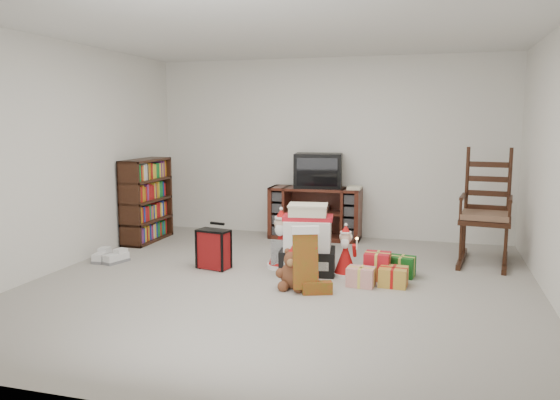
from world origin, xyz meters
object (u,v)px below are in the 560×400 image
(rocking_chair, at_px, (484,222))
(crt_television, at_px, (318,170))
(tv_stand, at_px, (315,213))
(teddy_bear, at_px, (294,271))
(gift_pile, at_px, (308,244))
(bookshelf, at_px, (147,202))
(santa_figurine, at_px, (345,256))
(mrs_claus_figurine, at_px, (281,245))
(sneaker_pair, at_px, (109,257))
(red_suitcase, at_px, (214,249))
(gift_cluster, at_px, (386,271))

(rocking_chair, bearing_deg, crt_television, 167.97)
(tv_stand, relative_size, teddy_bear, 3.19)
(gift_pile, bearing_deg, teddy_bear, -99.07)
(bookshelf, relative_size, rocking_chair, 0.81)
(santa_figurine, xyz_separation_m, mrs_claus_figurine, (-0.75, 0.13, 0.04))
(sneaker_pair, bearing_deg, rocking_chair, 18.91)
(teddy_bear, bearing_deg, bookshelf, 147.98)
(rocking_chair, relative_size, sneaker_pair, 3.55)
(bookshelf, bearing_deg, teddy_bear, -32.02)
(gift_pile, distance_m, santa_figurine, 0.43)
(santa_figurine, bearing_deg, tv_stand, 112.21)
(tv_stand, distance_m, bookshelf, 2.32)
(tv_stand, relative_size, mrs_claus_figurine, 1.88)
(crt_television, bearing_deg, tv_stand, -159.64)
(bookshelf, bearing_deg, mrs_claus_figurine, -21.24)
(tv_stand, distance_m, mrs_claus_figurine, 1.61)
(gift_pile, height_order, crt_television, crt_television)
(red_suitcase, relative_size, gift_cluster, 0.67)
(gift_cluster, bearing_deg, mrs_claus_figurine, 167.14)
(red_suitcase, distance_m, gift_cluster, 1.89)
(gift_pile, xyz_separation_m, sneaker_pair, (-2.33, -0.19, -0.27))
(mrs_claus_figurine, height_order, sneaker_pair, mrs_claus_figurine)
(santa_figurine, relative_size, crt_television, 0.80)
(tv_stand, distance_m, santa_figurine, 1.88)
(rocking_chair, xyz_separation_m, santa_figurine, (-1.45, -1.02, -0.26))
(gift_pile, relative_size, crt_television, 1.06)
(sneaker_pair, bearing_deg, tv_stand, 46.35)
(sneaker_pair, bearing_deg, crt_television, 46.13)
(bookshelf, distance_m, santa_figurine, 3.06)
(teddy_bear, height_order, sneaker_pair, teddy_bear)
(gift_pile, xyz_separation_m, teddy_bear, (-0.01, -0.58, -0.15))
(bookshelf, bearing_deg, santa_figurine, -18.48)
(santa_figurine, height_order, mrs_claus_figurine, mrs_claus_figurine)
(mrs_claus_figurine, xyz_separation_m, sneaker_pair, (-1.99, -0.32, -0.20))
(tv_stand, height_order, mrs_claus_figurine, tv_stand)
(gift_cluster, bearing_deg, santa_figurine, 162.45)
(bookshelf, bearing_deg, rocking_chair, 0.66)
(bookshelf, distance_m, red_suitcase, 1.84)
(gift_pile, distance_m, crt_television, 1.88)
(gift_cluster, distance_m, crt_television, 2.35)
(tv_stand, xyz_separation_m, gift_pile, (0.30, -1.73, -0.04))
(sneaker_pair, bearing_deg, gift_cluster, 3.81)
(gift_pile, xyz_separation_m, mrs_claus_figurine, (-0.33, 0.13, -0.06))
(bookshelf, xyz_separation_m, red_suitcase, (1.44, -1.09, -0.32))
(crt_television, bearing_deg, rocking_chair, -26.73)
(red_suitcase, xyz_separation_m, mrs_claus_figurine, (0.70, 0.26, 0.03))
(teddy_bear, height_order, mrs_claus_figurine, mrs_claus_figurine)
(rocking_chair, xyz_separation_m, crt_television, (-2.12, 0.74, 0.48))
(gift_pile, relative_size, red_suitcase, 1.42)
(red_suitcase, xyz_separation_m, sneaker_pair, (-1.29, -0.06, -0.17))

